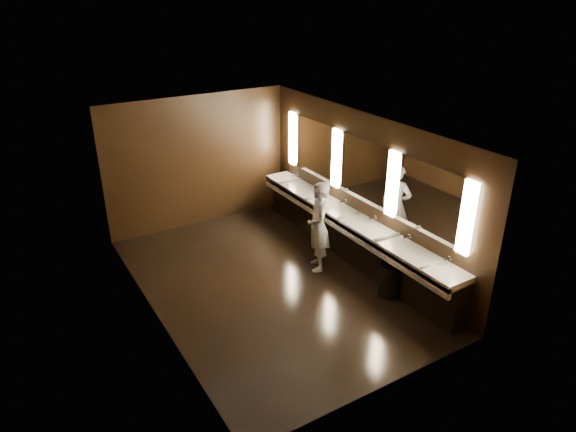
% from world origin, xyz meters
% --- Properties ---
extents(floor, '(6.00, 6.00, 0.00)m').
position_xyz_m(floor, '(0.00, 0.00, 0.00)').
color(floor, black).
rests_on(floor, ground).
extents(ceiling, '(4.00, 6.00, 0.02)m').
position_xyz_m(ceiling, '(0.00, 0.00, 2.80)').
color(ceiling, '#2D2D2B').
rests_on(ceiling, wall_back).
extents(wall_back, '(4.00, 0.02, 2.80)m').
position_xyz_m(wall_back, '(0.00, 3.00, 1.40)').
color(wall_back, black).
rests_on(wall_back, floor).
extents(wall_front, '(4.00, 0.02, 2.80)m').
position_xyz_m(wall_front, '(0.00, -3.00, 1.40)').
color(wall_front, black).
rests_on(wall_front, floor).
extents(wall_left, '(0.02, 6.00, 2.80)m').
position_xyz_m(wall_left, '(-2.00, 0.00, 1.40)').
color(wall_left, black).
rests_on(wall_left, floor).
extents(wall_right, '(0.02, 6.00, 2.80)m').
position_xyz_m(wall_right, '(2.00, 0.00, 1.40)').
color(wall_right, black).
rests_on(wall_right, floor).
extents(sink_counter, '(0.55, 5.40, 1.01)m').
position_xyz_m(sink_counter, '(1.79, 0.00, 0.50)').
color(sink_counter, black).
rests_on(sink_counter, floor).
extents(mirror_band, '(0.06, 5.03, 1.15)m').
position_xyz_m(mirror_band, '(1.98, -0.00, 1.75)').
color(mirror_band, '#FFE8BC').
rests_on(mirror_band, wall_right).
extents(person, '(0.63, 0.73, 1.69)m').
position_xyz_m(person, '(1.05, 0.02, 0.85)').
color(person, '#859DC6').
rests_on(person, floor).
extents(trash_bin, '(0.41, 0.41, 0.57)m').
position_xyz_m(trash_bin, '(1.58, -1.37, 0.29)').
color(trash_bin, black).
rests_on(trash_bin, floor).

